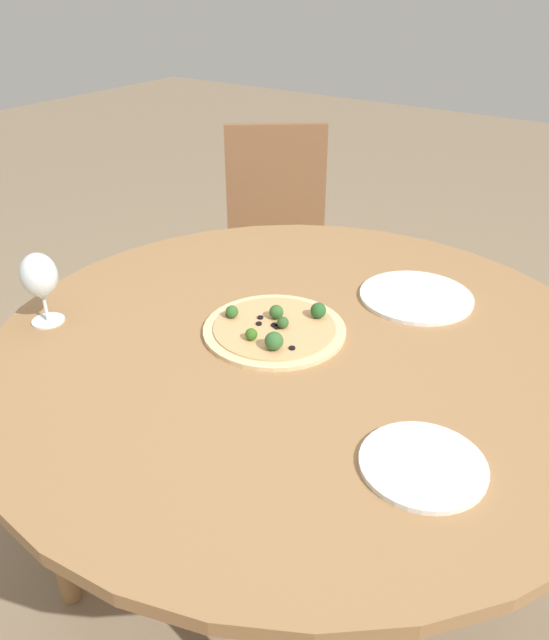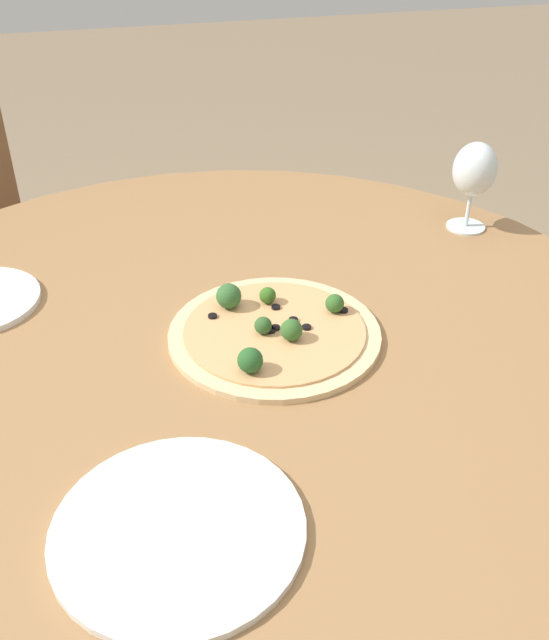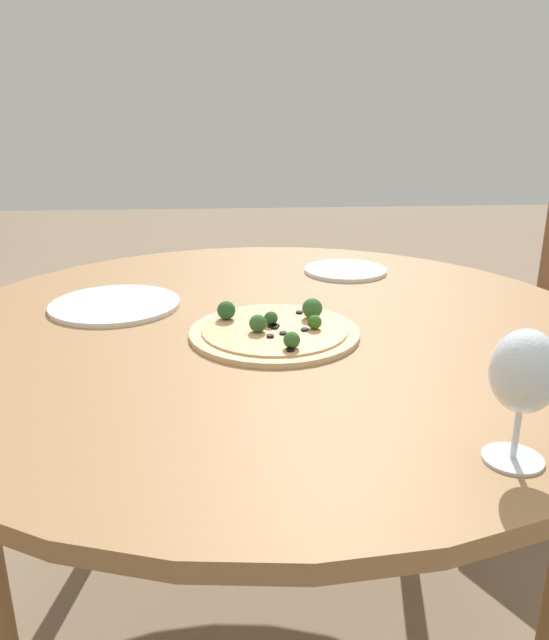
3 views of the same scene
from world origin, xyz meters
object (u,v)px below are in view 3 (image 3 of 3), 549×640
at_px(pizza, 275,330).
at_px(plate_far, 345,270).
at_px(wine_glass, 525,374).
at_px(plate_near, 115,305).

distance_m(pizza, plate_far, 0.49).
xyz_separation_m(pizza, wine_glass, (0.46, 0.26, 0.10)).
bearing_deg(plate_near, pizza, 59.51).
relative_size(pizza, plate_far, 1.52).
bearing_deg(plate_far, wine_glass, 2.83).
xyz_separation_m(wine_glass, plate_near, (-0.65, -0.59, -0.11)).
xyz_separation_m(pizza, plate_far, (-0.44, 0.21, -0.00)).
distance_m(pizza, wine_glass, 0.54).
height_order(pizza, plate_near, pizza).
relative_size(wine_glass, plate_far, 0.81).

